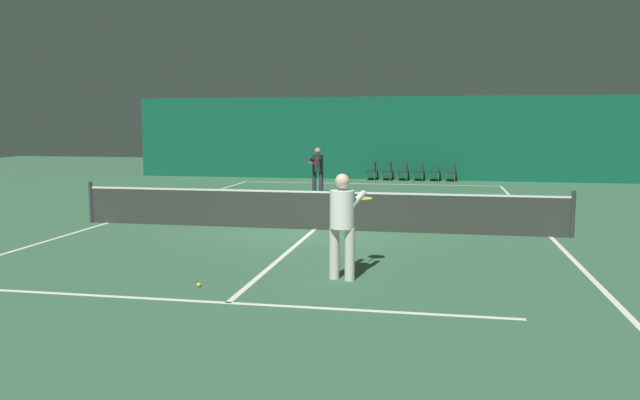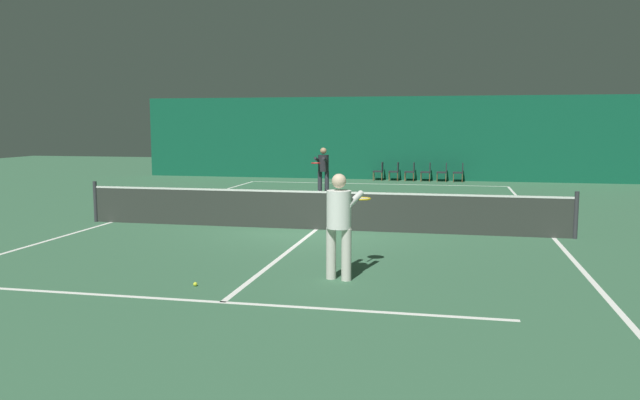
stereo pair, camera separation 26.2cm
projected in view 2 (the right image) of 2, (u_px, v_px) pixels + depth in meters
name	position (u px, v px, depth m)	size (l,w,h in m)	color
ground_plane	(316.00, 229.00, 15.22)	(60.00, 60.00, 0.00)	#386647
backdrop_curtain	(381.00, 138.00, 28.71)	(23.00, 0.12, 3.81)	#0F5138
court_line_baseline_far	(375.00, 184.00, 26.78)	(11.00, 0.10, 0.00)	white
court_line_service_far	(356.00, 199.00, 21.44)	(8.25, 0.10, 0.00)	white
court_line_service_near	(222.00, 302.00, 9.01)	(8.25, 0.10, 0.00)	white
court_line_sideline_left	(112.00, 222.00, 16.35)	(0.10, 23.80, 0.00)	white
court_line_sideline_right	(554.00, 238.00, 14.09)	(0.10, 23.80, 0.00)	white
court_line_centre	(316.00, 229.00, 15.22)	(0.10, 12.80, 0.00)	white
tennis_net	(316.00, 209.00, 15.16)	(12.00, 0.10, 1.07)	#2D332D
player_near	(340.00, 218.00, 10.25)	(0.68, 1.44, 1.76)	beige
player_far	(323.00, 167.00, 22.76)	(0.46, 1.39, 1.70)	#2D2D38
courtside_chair_0	(380.00, 170.00, 28.35)	(0.44, 0.44, 0.84)	brown
courtside_chair_1	(395.00, 170.00, 28.20)	(0.44, 0.44, 0.84)	brown
courtside_chair_2	(411.00, 170.00, 28.06)	(0.44, 0.44, 0.84)	brown
courtside_chair_3	(427.00, 171.00, 27.91)	(0.44, 0.44, 0.84)	brown
courtside_chair_4	(443.00, 171.00, 27.76)	(0.44, 0.44, 0.84)	brown
courtside_chair_5	(460.00, 171.00, 27.62)	(0.44, 0.44, 0.84)	brown
tennis_ball	(195.00, 284.00, 9.90)	(0.07, 0.07, 0.07)	#D1DB33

